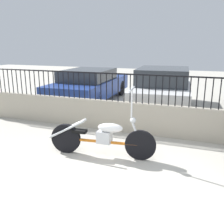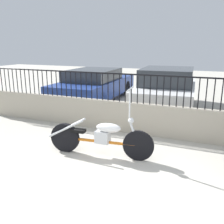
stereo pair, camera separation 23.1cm
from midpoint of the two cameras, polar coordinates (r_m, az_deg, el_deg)
ground_plane at (r=3.88m, az=-2.31°, el=-18.24°), size 40.00×40.00×0.00m
low_wall at (r=6.14m, az=8.83°, el=-1.69°), size 9.91×0.18×0.76m
fence_railing at (r=5.95m, az=9.16°, el=6.15°), size 9.91×0.04×0.71m
motorcycle_orange at (r=4.91m, az=-2.28°, el=-5.60°), size 2.14×0.55×1.38m
car_blue at (r=9.79m, az=-3.20°, el=6.27°), size 1.96×4.63×1.24m
car_white at (r=8.51m, az=13.21°, el=5.03°), size 2.06×4.26×1.42m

